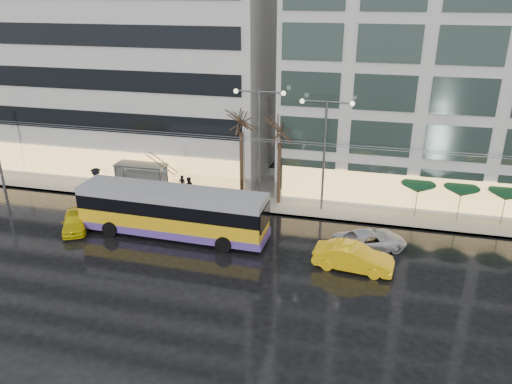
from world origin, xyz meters
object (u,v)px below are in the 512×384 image
(bus_shelter, at_px, (138,171))
(taxi_a, at_px, (75,221))
(street_lamp_near, at_px, (259,132))
(trolleybus, at_px, (173,213))

(bus_shelter, distance_m, taxi_a, 7.75)
(street_lamp_near, height_order, taxi_a, street_lamp_near)
(bus_shelter, bearing_deg, street_lamp_near, 0.63)
(trolleybus, bearing_deg, taxi_a, -172.66)
(trolleybus, distance_m, taxi_a, 7.32)
(trolleybus, xyz_separation_m, bus_shelter, (-5.83, 6.59, 0.29))
(trolleybus, distance_m, street_lamp_near, 9.18)
(street_lamp_near, bearing_deg, trolleybus, -124.22)
(bus_shelter, bearing_deg, trolleybus, -48.50)
(bus_shelter, bearing_deg, taxi_a, -100.33)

